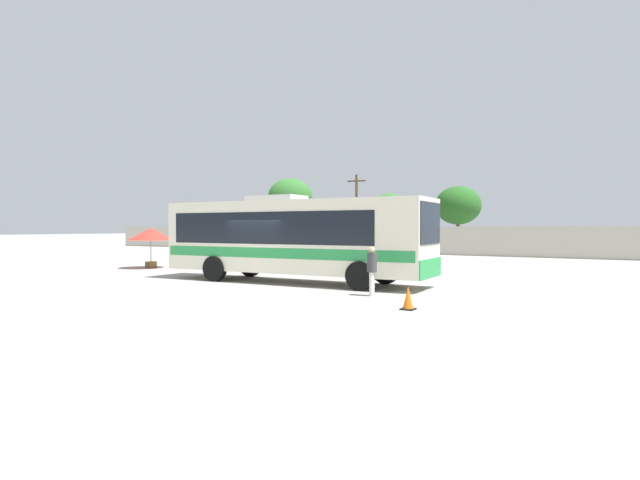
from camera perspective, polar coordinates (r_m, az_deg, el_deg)
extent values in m
plane|color=gray|center=(29.17, 5.91, -2.95)|extent=(300.00, 300.00, 0.00)
cube|color=#B2AD9E|center=(42.31, 14.32, -0.08)|extent=(80.00, 0.30, 2.30)
cube|color=silver|center=(20.56, -2.92, 0.41)|extent=(11.28, 3.17, 2.83)
cube|color=black|center=(20.86, -4.22, 1.35)|extent=(9.28, 3.09, 1.24)
cube|color=green|center=(20.58, -2.91, -1.32)|extent=(11.06, 3.18, 0.40)
cube|color=#19212D|center=(18.27, 12.22, 1.85)|extent=(0.17, 2.29, 1.47)
cube|color=green|center=(18.32, 12.20, -3.11)|extent=(0.20, 2.50, 0.68)
cube|color=#B2B2B2|center=(21.04, -4.87, 4.60)|extent=(2.27, 1.52, 0.24)
cylinder|color=black|center=(20.19, 7.34, -3.42)|extent=(1.06, 0.36, 1.04)
cylinder|color=black|center=(17.94, 4.50, -4.01)|extent=(1.06, 0.36, 1.04)
cylinder|color=black|center=(23.35, -7.77, -2.76)|extent=(1.06, 0.36, 1.04)
cylinder|color=black|center=(21.44, -11.66, -3.15)|extent=(1.06, 0.36, 1.04)
cylinder|color=silver|center=(16.72, 5.85, -4.88)|extent=(0.14, 0.14, 0.77)
cylinder|color=silver|center=(16.58, 5.76, -4.93)|extent=(0.14, 0.14, 0.77)
cylinder|color=#38383D|center=(16.59, 5.81, -2.54)|extent=(0.39, 0.39, 0.61)
sphere|color=tan|center=(16.57, 5.81, -1.13)|extent=(0.21, 0.21, 0.21)
cylinder|color=gray|center=(29.29, -18.34, -0.89)|extent=(0.05, 0.05, 2.15)
cone|color=red|center=(29.27, -18.35, 0.65)|extent=(2.43, 2.43, 0.67)
cube|color=brown|center=(29.34, -18.32, -2.64)|extent=(0.50, 0.50, 0.36)
cube|color=black|center=(46.25, -5.79, -0.55)|extent=(4.69, 2.15, 0.65)
cube|color=black|center=(46.08, -5.58, 0.18)|extent=(2.63, 1.85, 0.53)
cylinder|color=black|center=(46.58, -7.81, -0.94)|extent=(0.66, 0.27, 0.64)
cylinder|color=black|center=(47.86, -6.34, -0.87)|extent=(0.66, 0.27, 0.64)
cylinder|color=black|center=(44.66, -5.20, -1.03)|extent=(0.66, 0.27, 0.64)
cylinder|color=black|center=(45.99, -3.75, -0.96)|extent=(0.66, 0.27, 0.64)
cube|color=maroon|center=(43.27, 0.72, -0.68)|extent=(4.52, 1.84, 0.65)
cube|color=black|center=(43.37, 0.46, 0.11)|extent=(2.49, 1.68, 0.53)
cylinder|color=black|center=(43.36, 2.90, -1.10)|extent=(0.64, 0.23, 0.64)
cylinder|color=black|center=(41.82, 1.75, -1.19)|extent=(0.64, 0.23, 0.64)
cylinder|color=black|center=(44.76, -0.25, -1.02)|extent=(0.64, 0.23, 0.64)
cylinder|color=black|center=(43.26, -1.47, -1.10)|extent=(0.64, 0.23, 0.64)
cylinder|color=#4C3823|center=(48.66, 4.09, 3.05)|extent=(0.24, 0.24, 7.22)
cube|color=#473321|center=(48.84, 4.09, 6.58)|extent=(1.79, 0.42, 0.12)
cylinder|color=brown|center=(54.63, -3.33, 1.05)|extent=(0.32, 0.32, 3.76)
ellipsoid|color=#2D6628|center=(54.73, -3.34, 4.77)|extent=(4.74, 4.74, 4.03)
cylinder|color=brown|center=(48.51, 7.77, 0.41)|extent=(0.32, 0.32, 2.76)
ellipsoid|color=#2D6628|center=(48.53, 7.78, 3.46)|extent=(3.42, 3.42, 2.91)
cylinder|color=brown|center=(48.57, 15.12, 0.39)|extent=(0.32, 0.32, 2.79)
ellipsoid|color=#23561E|center=(48.61, 15.14, 3.75)|extent=(4.15, 4.15, 3.53)
cube|color=black|center=(14.06, 9.79, -7.58)|extent=(0.36, 0.36, 0.04)
cone|color=orange|center=(14.02, 9.80, -6.29)|extent=(0.28, 0.28, 0.60)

